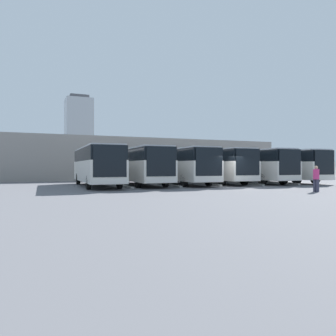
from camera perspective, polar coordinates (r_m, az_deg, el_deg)
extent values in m
plane|color=#5B5B60|center=(26.34, 11.29, -3.38)|extent=(600.00, 600.00, 0.00)
cube|color=silver|center=(36.41, 19.02, -0.36)|extent=(3.00, 11.52, 1.67)
cube|color=black|center=(36.42, 19.02, 1.75)|extent=(2.96, 11.35, 1.02)
cube|color=black|center=(32.25, 25.61, 0.90)|extent=(2.27, 0.12, 2.19)
cube|color=silver|center=(32.26, 25.62, -1.54)|extent=(2.45, 0.15, 0.40)
cube|color=silver|center=(36.44, 19.02, 2.65)|extent=(2.88, 11.06, 0.12)
cylinder|color=black|center=(34.60, 24.26, -1.67)|extent=(0.34, 1.05, 1.04)
cylinder|color=black|center=(33.02, 21.48, -1.75)|extent=(0.34, 1.05, 1.04)
cylinder|color=black|center=(39.89, 16.98, -1.41)|extent=(0.34, 1.05, 1.04)
cylinder|color=black|center=(38.53, 14.31, -1.46)|extent=(0.34, 1.05, 1.04)
cube|color=#9E9E99|center=(33.89, 18.57, -2.45)|extent=(0.45, 5.67, 0.15)
cube|color=silver|center=(34.08, 14.06, -0.40)|extent=(3.00, 11.52, 1.67)
cube|color=black|center=(34.09, 14.07, 1.87)|extent=(2.96, 11.35, 1.02)
cube|color=black|center=(29.58, 20.49, 0.97)|extent=(2.27, 0.12, 2.19)
cube|color=silver|center=(29.59, 20.49, -1.69)|extent=(2.45, 0.15, 0.40)
cube|color=silver|center=(34.11, 14.07, 2.83)|extent=(2.88, 11.06, 0.12)
cylinder|color=black|center=(32.00, 19.41, -1.81)|extent=(0.34, 1.05, 1.04)
cylinder|color=black|center=(30.56, 16.15, -1.91)|extent=(0.34, 1.05, 1.04)
cylinder|color=black|center=(37.66, 12.36, -1.50)|extent=(0.34, 1.05, 1.04)
cylinder|color=black|center=(36.45, 9.37, -1.56)|extent=(0.34, 1.05, 1.04)
cube|color=#9E9E99|center=(31.59, 13.19, -2.64)|extent=(0.45, 5.67, 0.15)
cube|color=silver|center=(32.48, 7.93, -0.42)|extent=(3.00, 11.52, 1.67)
cube|color=black|center=(32.50, 7.93, 1.95)|extent=(2.96, 11.35, 1.02)
cube|color=black|center=(27.62, 13.73, 1.04)|extent=(2.27, 0.12, 2.19)
cube|color=silver|center=(27.63, 13.74, -1.82)|extent=(2.45, 0.15, 0.40)
cube|color=silver|center=(32.52, 7.93, 2.96)|extent=(2.88, 11.06, 0.12)
cylinder|color=black|center=(30.09, 13.12, -1.94)|extent=(0.34, 1.05, 1.04)
cylinder|color=black|center=(28.86, 9.38, -2.02)|extent=(0.34, 1.05, 1.04)
cylinder|color=black|center=(36.16, 6.77, -1.57)|extent=(0.34, 1.05, 1.04)
cylinder|color=black|center=(35.15, 3.49, -1.62)|extent=(0.34, 1.05, 1.04)
cube|color=#9E9E99|center=(30.07, 6.50, -2.78)|extent=(0.45, 5.67, 0.15)
cube|color=silver|center=(30.40, 2.03, -0.47)|extent=(3.00, 11.52, 1.67)
cube|color=black|center=(30.42, 2.03, 2.07)|extent=(2.96, 11.35, 1.02)
cube|color=black|center=(25.24, 7.17, 1.12)|extent=(2.27, 0.12, 2.19)
cube|color=silver|center=(25.25, 7.18, -2.01)|extent=(2.45, 0.15, 0.40)
cube|color=silver|center=(30.44, 2.03, 3.15)|extent=(2.88, 11.06, 0.12)
cylinder|color=black|center=(27.72, 7.10, -2.12)|extent=(0.34, 1.05, 1.04)
cylinder|color=black|center=(26.72, 2.78, -2.20)|extent=(0.34, 1.05, 1.04)
cylinder|color=black|center=(34.13, 1.44, -1.67)|extent=(0.34, 1.05, 1.04)
cylinder|color=black|center=(33.32, -2.18, -1.72)|extent=(0.34, 1.05, 1.04)
cube|color=#9E9E99|center=(28.09, -0.01, -2.99)|extent=(0.45, 5.67, 0.15)
cube|color=silver|center=(29.23, -5.02, -0.50)|extent=(3.00, 11.52, 1.67)
cube|color=black|center=(29.25, -5.02, 2.14)|extent=(2.96, 11.35, 1.02)
cube|color=black|center=(23.78, -1.16, 1.17)|extent=(2.27, 0.12, 2.19)
cube|color=silver|center=(23.80, -1.16, -2.14)|extent=(2.45, 0.15, 0.40)
cube|color=silver|center=(29.27, -5.02, 3.26)|extent=(2.88, 11.06, 0.12)
cylinder|color=black|center=(26.25, -0.46, -2.25)|extent=(0.34, 1.05, 1.04)
cylinder|color=black|center=(25.53, -5.26, -2.32)|extent=(0.34, 1.05, 1.04)
cylinder|color=black|center=(32.98, -4.83, -1.74)|extent=(0.34, 1.05, 1.04)
cylinder|color=black|center=(32.41, -8.70, -1.78)|extent=(0.34, 1.05, 1.04)
cube|color=#9E9E99|center=(27.08, -7.73, -3.12)|extent=(0.45, 5.67, 0.15)
cube|color=silver|center=(28.02, -12.32, -0.53)|extent=(3.00, 11.52, 1.67)
cube|color=black|center=(28.03, -12.32, 2.22)|extent=(2.96, 11.35, 1.02)
cube|color=black|center=(22.37, -10.06, 1.23)|extent=(2.27, 0.12, 2.19)
cube|color=silver|center=(22.39, -10.05, -2.29)|extent=(2.45, 0.15, 0.40)
cube|color=silver|center=(28.06, -12.32, 3.39)|extent=(2.88, 11.06, 0.12)
cylinder|color=black|center=(24.77, -8.44, -2.40)|extent=(0.34, 1.05, 1.04)
cylinder|color=black|center=(24.37, -13.68, -2.44)|extent=(0.34, 1.05, 1.04)
cylinder|color=black|center=(31.72, -11.27, -1.82)|extent=(0.34, 1.05, 1.04)
cylinder|color=black|center=(31.41, -15.38, -1.85)|extent=(0.34, 1.05, 1.04)
cylinder|color=#38384C|center=(23.44, 24.61, -2.82)|extent=(0.22, 0.22, 0.83)
cylinder|color=#38384C|center=(23.55, 24.18, -2.81)|extent=(0.22, 0.22, 0.83)
cylinder|color=#D13375|center=(23.47, 24.40, -1.00)|extent=(0.45, 0.45, 0.66)
sphere|color=tan|center=(23.46, 24.40, 0.08)|extent=(0.23, 0.23, 0.23)
cube|color=gray|center=(45.19, -4.02, 1.50)|extent=(36.63, 8.48, 5.31)
cube|color=silver|center=(50.75, -6.17, 4.08)|extent=(36.63, 3.00, 0.24)
cylinder|color=slate|center=(56.74, 5.97, 1.12)|extent=(0.20, 0.20, 5.06)
cylinder|color=slate|center=(49.53, -20.88, 1.23)|extent=(0.20, 0.20, 5.06)
cube|color=#ADB2B7|center=(246.62, -15.28, 5.72)|extent=(18.54, 18.54, 50.59)
cube|color=#4C4C51|center=(250.55, -15.28, 11.77)|extent=(12.98, 12.98, 2.40)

